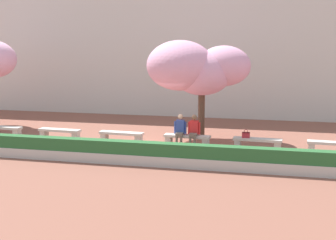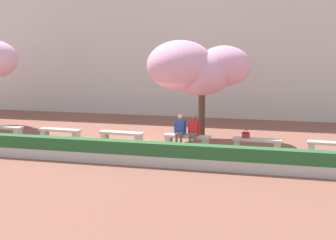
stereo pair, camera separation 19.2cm
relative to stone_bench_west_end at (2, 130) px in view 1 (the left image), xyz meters
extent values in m
plane|color=brown|center=(7.01, 0.00, -0.31)|extent=(100.00, 100.00, 0.00)
cube|color=beige|center=(7.01, 9.21, 3.83)|extent=(31.79, 4.00, 8.27)
cube|color=#BCB7AD|center=(0.00, 0.00, 0.09)|extent=(1.90, 0.53, 0.10)
cube|color=#BCB7AD|center=(0.77, -0.05, -0.13)|extent=(0.26, 0.35, 0.35)
cube|color=#BCB7AD|center=(2.80, 0.00, 0.09)|extent=(1.90, 0.53, 0.10)
cube|color=#BCB7AD|center=(2.03, 0.05, -0.13)|extent=(0.26, 0.35, 0.35)
cube|color=#BCB7AD|center=(3.57, -0.05, -0.13)|extent=(0.26, 0.35, 0.35)
cube|color=#BCB7AD|center=(5.61, 0.00, 0.09)|extent=(1.90, 0.53, 0.10)
cube|color=#BCB7AD|center=(4.84, 0.05, -0.13)|extent=(0.26, 0.35, 0.35)
cube|color=#BCB7AD|center=(6.38, -0.05, -0.13)|extent=(0.26, 0.35, 0.35)
cube|color=#BCB7AD|center=(8.41, 0.00, 0.09)|extent=(1.90, 0.53, 0.10)
cube|color=#BCB7AD|center=(7.64, 0.05, -0.13)|extent=(0.26, 0.35, 0.35)
cube|color=#BCB7AD|center=(9.18, -0.05, -0.13)|extent=(0.26, 0.35, 0.35)
cube|color=#BCB7AD|center=(11.21, 0.00, 0.09)|extent=(1.90, 0.53, 0.10)
cube|color=#BCB7AD|center=(10.44, 0.05, -0.13)|extent=(0.26, 0.35, 0.35)
cube|color=#BCB7AD|center=(11.98, -0.05, -0.13)|extent=(0.26, 0.35, 0.35)
cube|color=#BCB7AD|center=(14.02, 0.00, 0.09)|extent=(1.90, 0.53, 0.10)
cube|color=#BCB7AD|center=(13.25, 0.05, -0.13)|extent=(0.26, 0.35, 0.35)
cube|color=black|center=(8.06, -0.42, -0.28)|extent=(0.11, 0.23, 0.06)
cylinder|color=brown|center=(8.06, -0.36, -0.07)|extent=(0.10, 0.10, 0.42)
cube|color=black|center=(8.24, -0.41, -0.28)|extent=(0.11, 0.23, 0.06)
cylinder|color=brown|center=(8.24, -0.35, -0.07)|extent=(0.10, 0.10, 0.42)
cube|color=brown|center=(8.14, -0.18, 0.20)|extent=(0.30, 0.42, 0.12)
cube|color=#2D4289|center=(8.12, 0.04, 0.47)|extent=(0.35, 0.24, 0.54)
sphere|color=tan|center=(8.12, 0.04, 0.88)|extent=(0.21, 0.21, 0.21)
cylinder|color=#2D4289|center=(7.91, 0.01, 0.43)|extent=(0.09, 0.09, 0.50)
cylinder|color=#2D4289|center=(8.33, 0.03, 0.43)|extent=(0.09, 0.09, 0.50)
cube|color=black|center=(8.60, -0.42, -0.28)|extent=(0.10, 0.22, 0.06)
cylinder|color=brown|center=(8.60, -0.36, -0.07)|extent=(0.10, 0.10, 0.42)
cube|color=black|center=(8.78, -0.42, -0.28)|extent=(0.10, 0.22, 0.06)
cylinder|color=brown|center=(8.78, -0.36, -0.07)|extent=(0.10, 0.10, 0.42)
cube|color=brown|center=(8.69, -0.18, 0.20)|extent=(0.28, 0.40, 0.12)
cube|color=red|center=(8.70, 0.04, 0.47)|extent=(0.34, 0.22, 0.54)
sphere|color=brown|center=(8.70, 0.04, 0.88)|extent=(0.21, 0.21, 0.21)
cylinder|color=red|center=(8.49, 0.02, 0.43)|extent=(0.09, 0.09, 0.50)
cylinder|color=red|center=(8.91, 0.02, 0.43)|extent=(0.09, 0.09, 0.50)
cube|color=#A3232D|center=(10.76, 0.00, 0.25)|extent=(0.30, 0.14, 0.22)
cube|color=maroon|center=(10.76, 0.00, 0.34)|extent=(0.30, 0.15, 0.04)
torus|color=maroon|center=(10.76, 0.00, 0.41)|extent=(0.14, 0.02, 0.14)
cylinder|color=#513828|center=(8.72, 1.61, 0.65)|extent=(0.29, 0.29, 1.91)
ellipsoid|color=pink|center=(8.72, 1.61, 2.56)|extent=(2.57, 2.51, 1.92)
ellipsoid|color=pink|center=(7.83, 1.36, 2.87)|extent=(2.85, 3.09, 2.14)
ellipsoid|color=pink|center=(9.62, 1.88, 2.85)|extent=(2.30, 2.12, 1.73)
cube|color=#BCB7AD|center=(7.01, -3.21, -0.13)|extent=(19.33, 0.50, 0.36)
cube|color=#285B2D|center=(7.01, -3.21, 0.27)|extent=(19.23, 0.44, 0.44)
camera|label=1|loc=(11.95, -18.19, 3.89)|focal=50.00mm
camera|label=2|loc=(12.14, -18.14, 3.89)|focal=50.00mm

